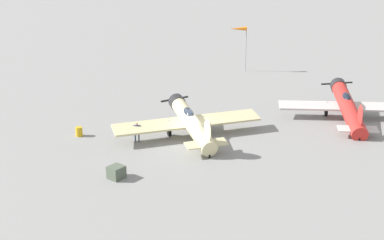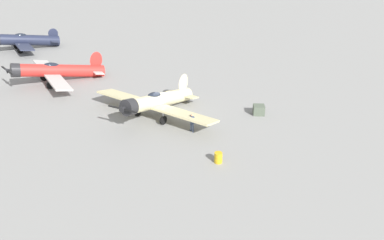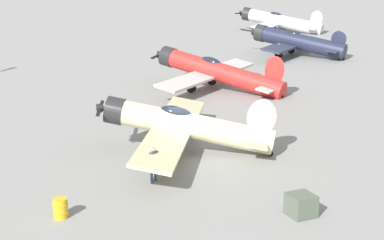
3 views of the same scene
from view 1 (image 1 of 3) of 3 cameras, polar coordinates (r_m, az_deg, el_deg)
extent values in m
plane|color=gray|center=(42.74, 0.00, -2.29)|extent=(400.00, 400.00, 0.00)
cylinder|color=beige|center=(42.24, 0.00, -0.44)|extent=(8.75, 3.00, 2.77)
cylinder|color=#232326|center=(45.71, -1.69, 1.99)|extent=(1.39, 1.62, 1.56)
cone|color=#232326|center=(46.27, -1.94, 2.34)|extent=(0.75, 0.71, 0.68)
cube|color=black|center=(46.41, -1.99, 2.39)|extent=(0.28, 2.79, 0.21)
ellipsoid|color=black|center=(42.79, -0.38, 0.82)|extent=(1.91, 1.10, 0.96)
cube|color=#C6BC89|center=(43.22, -0.45, -0.25)|extent=(4.53, 13.16, 0.52)
ellipsoid|color=beige|center=(38.87, 1.75, -1.24)|extent=(1.80, 0.47, 2.15)
cube|color=#C6BC89|center=(39.44, 1.63, -2.69)|extent=(1.75, 3.55, 0.29)
cylinder|color=#999BA0|center=(43.34, -2.62, -0.67)|extent=(0.14, 0.14, 1.10)
cylinder|color=black|center=(43.53, -2.61, -1.35)|extent=(0.82, 0.35, 0.80)
cylinder|color=#999BA0|center=(44.28, 1.25, -0.23)|extent=(0.14, 0.14, 1.10)
cylinder|color=black|center=(44.46, 1.24, -0.90)|extent=(0.82, 0.35, 0.80)
cylinder|color=black|center=(39.12, 1.99, -4.13)|extent=(0.29, 0.15, 0.28)
cylinder|color=red|center=(48.93, 17.31, 1.29)|extent=(9.10, 6.90, 3.13)
cylinder|color=#232326|center=(53.20, 16.28, 3.69)|extent=(1.82, 1.92, 1.67)
cone|color=#232326|center=(53.78, 16.16, 3.99)|extent=(0.90, 0.90, 0.73)
cube|color=black|center=(53.93, 16.13, 4.03)|extent=(1.53, 3.10, 0.23)
ellipsoid|color=black|center=(49.64, 17.15, 2.49)|extent=(1.91, 1.64, 0.96)
cube|color=#BCB7B2|center=(50.09, 16.99, 1.50)|extent=(8.56, 11.28, 0.48)
ellipsoid|color=red|center=(44.87, 18.53, 0.41)|extent=(1.58, 1.14, 2.32)
cube|color=#BCB7B2|center=(45.43, 18.31, -0.98)|extent=(2.84, 3.42, 0.29)
cylinder|color=#999BA0|center=(50.39, 15.04, 1.45)|extent=(0.14, 0.14, 1.04)
cylinder|color=black|center=(50.54, 14.99, 0.89)|extent=(0.77, 0.62, 0.80)
cylinder|color=#999BA0|center=(51.11, 18.58, 1.35)|extent=(0.14, 0.14, 1.04)
cylinder|color=black|center=(51.26, 18.52, 0.79)|extent=(0.77, 0.62, 0.80)
cylinder|color=black|center=(44.91, 18.47, -2.05)|extent=(0.29, 0.24, 0.28)
cylinder|color=#384766|center=(42.57, -6.45, -1.89)|extent=(0.12, 0.12, 0.84)
cylinder|color=#384766|center=(42.52, -6.06, -1.91)|extent=(0.12, 0.12, 0.84)
cube|color=#384766|center=(42.30, -6.29, -0.99)|extent=(0.45, 0.50, 0.59)
sphere|color=tan|center=(42.16, -6.31, -0.45)|extent=(0.22, 0.22, 0.22)
cylinder|color=#384766|center=(42.35, -6.66, -0.96)|extent=(0.09, 0.09, 0.56)
cylinder|color=#384766|center=(42.25, -5.92, -0.98)|extent=(0.09, 0.09, 0.56)
cube|color=#4C5647|center=(36.00, -8.59, -5.89)|extent=(1.30, 1.33, 0.91)
cylinder|color=gold|center=(44.61, -12.71, -1.29)|extent=(0.59, 0.59, 0.82)
torus|color=gold|center=(44.56, -12.73, -1.09)|extent=(0.63, 0.63, 0.04)
torus|color=gold|center=(44.67, -12.70, -1.49)|extent=(0.63, 0.63, 0.04)
cylinder|color=gray|center=(67.26, 6.13, 7.96)|extent=(0.10, 0.10, 5.81)
cone|color=orange|center=(66.58, 5.26, 10.29)|extent=(1.43, 2.26, 0.56)
camera|label=2|loc=(62.27, -27.41, 15.93)|focal=34.33mm
camera|label=3|loc=(38.76, -47.84, 5.31)|focal=59.68mm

